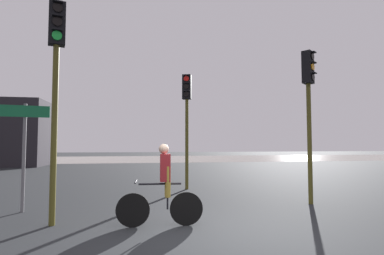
{
  "coord_description": "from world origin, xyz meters",
  "views": [
    {
      "loc": [
        -1.28,
        -5.2,
        1.61
      ],
      "look_at": [
        0.5,
        5.0,
        2.2
      ],
      "focal_mm": 28.0,
      "sensor_mm": 36.0,
      "label": 1
    }
  ],
  "objects_px": {
    "cyclist": "(163,184)",
    "direction_sign_post": "(24,141)",
    "traffic_light_near_left": "(56,69)",
    "traffic_light_center": "(187,109)",
    "traffic_light_near_right": "(309,97)"
  },
  "relations": [
    {
      "from": "cyclist",
      "to": "traffic_light_near_left",
      "type": "bearing_deg",
      "value": 81.27
    },
    {
      "from": "traffic_light_near_left",
      "to": "traffic_light_center",
      "type": "bearing_deg",
      "value": -144.6
    },
    {
      "from": "traffic_light_near_left",
      "to": "cyclist",
      "type": "xyz_separation_m",
      "value": [
        2.18,
        -0.44,
        -2.34
      ]
    },
    {
      "from": "traffic_light_center",
      "to": "traffic_light_near_right",
      "type": "bearing_deg",
      "value": 150.7
    },
    {
      "from": "traffic_light_near_right",
      "to": "traffic_light_near_left",
      "type": "bearing_deg",
      "value": -28.45
    },
    {
      "from": "direction_sign_post",
      "to": "traffic_light_near_left",
      "type": "bearing_deg",
      "value": 118.49
    },
    {
      "from": "traffic_light_center",
      "to": "traffic_light_near_left",
      "type": "bearing_deg",
      "value": 70.49
    },
    {
      "from": "traffic_light_center",
      "to": "cyclist",
      "type": "relative_size",
      "value": 2.44
    },
    {
      "from": "traffic_light_center",
      "to": "cyclist",
      "type": "xyz_separation_m",
      "value": [
        -1.22,
        -4.76,
        -2.09
      ]
    },
    {
      "from": "traffic_light_near_left",
      "to": "traffic_light_center",
      "type": "distance_m",
      "value": 5.5
    },
    {
      "from": "traffic_light_near_right",
      "to": "direction_sign_post",
      "type": "distance_m",
      "value": 7.45
    },
    {
      "from": "cyclist",
      "to": "direction_sign_post",
      "type": "bearing_deg",
      "value": 63.35
    },
    {
      "from": "traffic_light_near_right",
      "to": "direction_sign_post",
      "type": "height_order",
      "value": "traffic_light_near_right"
    },
    {
      "from": "traffic_light_near_right",
      "to": "traffic_light_near_left",
      "type": "distance_m",
      "value": 6.4
    },
    {
      "from": "traffic_light_near_left",
      "to": "direction_sign_post",
      "type": "xyz_separation_m",
      "value": [
        -1.04,
        1.36,
        -1.46
      ]
    }
  ]
}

